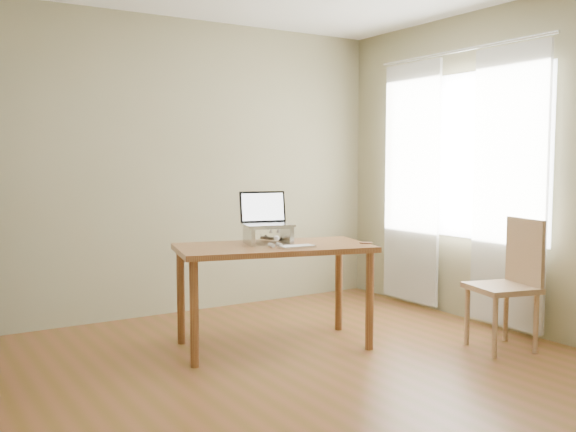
{
  "coord_description": "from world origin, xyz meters",
  "views": [
    {
      "loc": [
        -2.2,
        -3.08,
        1.36
      ],
      "look_at": [
        0.26,
        0.86,
        0.96
      ],
      "focal_mm": 40.0,
      "sensor_mm": 36.0,
      "label": 1
    }
  ],
  "objects_px": {
    "laptop": "(264,217)",
    "chair": "(509,278)",
    "cat": "(265,236)",
    "desk": "(274,259)",
    "keyboard": "(297,247)"
  },
  "relations": [
    {
      "from": "cat",
      "to": "desk",
      "type": "bearing_deg",
      "value": -74.96
    },
    {
      "from": "desk",
      "to": "keyboard",
      "type": "xyz_separation_m",
      "value": [
        0.06,
        -0.22,
        0.11
      ]
    },
    {
      "from": "cat",
      "to": "chair",
      "type": "distance_m",
      "value": 1.8
    },
    {
      "from": "laptop",
      "to": "chair",
      "type": "distance_m",
      "value": 1.84
    },
    {
      "from": "laptop",
      "to": "keyboard",
      "type": "relative_size",
      "value": 1.53
    },
    {
      "from": "keyboard",
      "to": "chair",
      "type": "distance_m",
      "value": 1.56
    },
    {
      "from": "laptop",
      "to": "chair",
      "type": "relative_size",
      "value": 0.42
    },
    {
      "from": "laptop",
      "to": "keyboard",
      "type": "bearing_deg",
      "value": -66.89
    },
    {
      "from": "chair",
      "to": "cat",
      "type": "bearing_deg",
      "value": 158.69
    },
    {
      "from": "desk",
      "to": "cat",
      "type": "relative_size",
      "value": 3.23
    },
    {
      "from": "keyboard",
      "to": "cat",
      "type": "bearing_deg",
      "value": 106.23
    },
    {
      "from": "laptop",
      "to": "desk",
      "type": "bearing_deg",
      "value": -76.1
    },
    {
      "from": "keyboard",
      "to": "laptop",
      "type": "bearing_deg",
      "value": 103.85
    },
    {
      "from": "desk",
      "to": "cat",
      "type": "height_order",
      "value": "cat"
    },
    {
      "from": "chair",
      "to": "laptop",
      "type": "bearing_deg",
      "value": 157.7
    }
  ]
}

